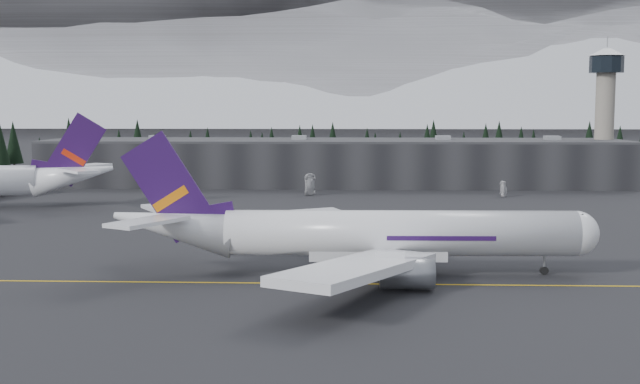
{
  "coord_description": "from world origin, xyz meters",
  "views": [
    {
      "loc": [
        4.71,
        -98.62,
        21.6
      ],
      "look_at": [
        0.0,
        20.0,
        9.0
      ],
      "focal_mm": 45.0,
      "sensor_mm": 36.0,
      "label": 1
    }
  ],
  "objects_px": {
    "jet_main": "(357,234)",
    "gse_vehicle_b": "(504,194)",
    "terminal": "(335,162)",
    "control_tower": "(605,101)",
    "gse_vehicle_a": "(310,192)"
  },
  "relations": [
    {
      "from": "jet_main",
      "to": "gse_vehicle_b",
      "type": "distance_m",
      "value": 98.02
    },
    {
      "from": "terminal",
      "to": "control_tower",
      "type": "bearing_deg",
      "value": 2.29
    },
    {
      "from": "jet_main",
      "to": "gse_vehicle_b",
      "type": "xyz_separation_m",
      "value": [
        35.94,
        91.08,
        -4.57
      ]
    },
    {
      "from": "terminal",
      "to": "gse_vehicle_b",
      "type": "bearing_deg",
      "value": -35.84
    },
    {
      "from": "control_tower",
      "to": "gse_vehicle_b",
      "type": "xyz_separation_m",
      "value": [
        -33.56,
        -32.93,
        -22.74
      ]
    },
    {
      "from": "gse_vehicle_a",
      "to": "gse_vehicle_b",
      "type": "relative_size",
      "value": 1.38
    },
    {
      "from": "control_tower",
      "to": "gse_vehicle_a",
      "type": "relative_size",
      "value": 6.93
    },
    {
      "from": "control_tower",
      "to": "jet_main",
      "type": "height_order",
      "value": "control_tower"
    },
    {
      "from": "control_tower",
      "to": "gse_vehicle_a",
      "type": "height_order",
      "value": "control_tower"
    },
    {
      "from": "gse_vehicle_b",
      "to": "jet_main",
      "type": "bearing_deg",
      "value": -48.94
    },
    {
      "from": "gse_vehicle_a",
      "to": "gse_vehicle_b",
      "type": "height_order",
      "value": "gse_vehicle_a"
    },
    {
      "from": "jet_main",
      "to": "gse_vehicle_a",
      "type": "relative_size",
      "value": 11.62
    },
    {
      "from": "control_tower",
      "to": "gse_vehicle_a",
      "type": "bearing_deg",
      "value": -158.94
    },
    {
      "from": "control_tower",
      "to": "terminal",
      "type": "bearing_deg",
      "value": -177.71
    },
    {
      "from": "control_tower",
      "to": "gse_vehicle_b",
      "type": "distance_m",
      "value": 52.23
    }
  ]
}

